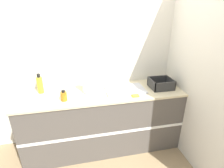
{
  "coord_description": "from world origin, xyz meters",
  "views": [
    {
      "loc": [
        -0.32,
        -1.84,
        1.98
      ],
      "look_at": [
        0.13,
        0.28,
        1.04
      ],
      "focal_mm": 28.0,
      "sensor_mm": 36.0,
      "label": 1
    }
  ],
  "objects": [
    {
      "name": "ground_plane",
      "position": [
        0.0,
        0.0,
        0.0
      ],
      "size": [
        12.0,
        12.0,
        0.0
      ],
      "primitive_type": "plane",
      "color": "#937A56"
    },
    {
      "name": "wall_back",
      "position": [
        0.0,
        0.66,
        1.3
      ],
      "size": [
        4.62,
        0.06,
        2.6
      ],
      "color": "beige",
      "rests_on": "ground_plane"
    },
    {
      "name": "sponge",
      "position": [
        0.4,
        0.09,
        0.93
      ],
      "size": [
        0.09,
        0.06,
        0.02
      ],
      "color": "yellow",
      "rests_on": "counter_cabinet"
    },
    {
      "name": "sink",
      "position": [
        0.32,
        0.31,
        0.94
      ],
      "size": [
        0.55,
        0.35,
        0.21
      ],
      "color": "silver",
      "rests_on": "counter_cabinet"
    },
    {
      "name": "dish_rack",
      "position": [
        0.85,
        0.28,
        0.97
      ],
      "size": [
        0.31,
        0.27,
        0.14
      ],
      "color": "#2D2D2D",
      "rests_on": "counter_cabinet"
    },
    {
      "name": "bottle_amber",
      "position": [
        -0.51,
        0.17,
        0.98
      ],
      "size": [
        0.08,
        0.08,
        0.14
      ],
      "color": "#B26B19",
      "rests_on": "counter_cabinet"
    },
    {
      "name": "counter_cabinet",
      "position": [
        0.0,
        0.32,
        0.46
      ],
      "size": [
        2.24,
        0.66,
        0.92
      ],
      "color": "#514C47",
      "rests_on": "ground_plane"
    },
    {
      "name": "wall_right",
      "position": [
        1.14,
        0.32,
        1.3
      ],
      "size": [
        0.06,
        2.63,
        2.6
      ],
      "color": "beige",
      "rests_on": "ground_plane"
    },
    {
      "name": "bottle_yellow",
      "position": [
        -0.82,
        0.47,
        1.04
      ],
      "size": [
        0.08,
        0.08,
        0.27
      ],
      "color": "yellow",
      "rests_on": "counter_cabinet"
    },
    {
      "name": "paper_towel_roll",
      "position": [
        -0.21,
        0.34,
        1.07
      ],
      "size": [
        0.12,
        0.12,
        0.29
      ],
      "color": "#4C4C51",
      "rests_on": "counter_cabinet"
    }
  ]
}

